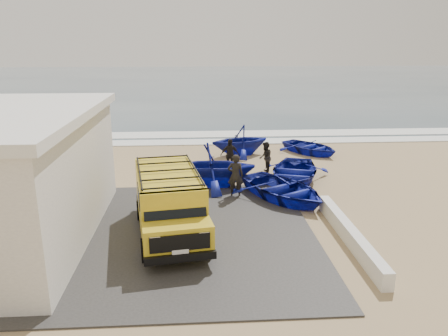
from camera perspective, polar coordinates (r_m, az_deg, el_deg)
name	(u,v)px	position (r m, az deg, el deg)	size (l,w,h in m)	color
ground	(196,212)	(17.03, -3.62, -5.73)	(160.00, 160.00, 0.00)	tan
slab	(138,235)	(15.32, -11.16, -8.53)	(12.00, 10.00, 0.05)	#393734
ocean	(195,82)	(72.08, -3.84, 11.17)	(180.00, 88.00, 0.01)	#385166
surf_line	(196,142)	(28.51, -3.74, 3.38)	(180.00, 1.60, 0.06)	white
surf_wash	(195,134)	(30.96, -3.75, 4.39)	(180.00, 2.20, 0.04)	white
parapet	(350,235)	(15.02, 16.08, -8.36)	(0.35, 6.00, 0.55)	silver
van	(169,201)	(14.82, -7.16, -4.29)	(2.84, 5.47, 2.23)	yellow
boat_near_left	(282,189)	(18.30, 7.65, -2.73)	(3.16, 4.43, 0.92)	#131F9B
boat_near_right	(294,172)	(20.71, 9.10, -0.53)	(3.16, 4.43, 0.92)	#131F9B
boat_mid_left	(212,165)	(19.57, -1.56, 0.36)	(3.31, 3.83, 2.02)	#131F9B
boat_far_left	(240,140)	(25.16, 2.08, 3.66)	(2.89, 3.35, 1.76)	#131F9B
boat_far_right	(310,147)	(26.13, 11.17, 2.70)	(2.61, 3.66, 0.76)	#131F9B
fisherman_front	(235,176)	(18.38, 1.51, -0.99)	(0.67, 0.44, 1.84)	black
fisherman_middle	(265,158)	(21.80, 5.42, 1.36)	(0.77, 0.60, 1.58)	black
fisherman_back	(230,155)	(22.04, 0.75, 1.70)	(0.97, 0.40, 1.66)	black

